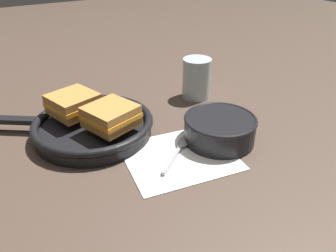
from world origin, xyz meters
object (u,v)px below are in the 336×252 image
at_px(sandwich_near_left, 73,104).
at_px(sandwich_near_right, 111,116).
at_px(spoon, 181,146).
at_px(drinking_glass, 197,78).
at_px(skillet, 93,126).
at_px(soup_bowl, 220,128).

distance_m(sandwich_near_left, sandwich_near_right, 0.11).
distance_m(spoon, sandwich_near_left, 0.27).
relative_size(spoon, drinking_glass, 1.13).
distance_m(skillet, drinking_glass, 0.33).
bearing_deg(drinking_glass, sandwich_near_left, 178.85).
relative_size(sandwich_near_right, drinking_glass, 1.10).
height_order(sandwich_near_left, drinking_glass, drinking_glass).
relative_size(soup_bowl, sandwich_near_right, 1.28).
height_order(skillet, sandwich_near_right, sandwich_near_right).
xyz_separation_m(soup_bowl, sandwich_near_right, (-0.20, 0.12, 0.03)).
bearing_deg(spoon, skillet, 94.18).
height_order(spoon, drinking_glass, drinking_glass).
bearing_deg(drinking_glass, sandwich_near_right, -162.32).
height_order(soup_bowl, sandwich_near_left, sandwich_near_left).
distance_m(soup_bowl, spoon, 0.10).
relative_size(sandwich_near_left, sandwich_near_right, 0.98).
bearing_deg(sandwich_near_right, soup_bowl, -31.20).
xyz_separation_m(skillet, sandwich_near_right, (0.03, -0.05, 0.04)).
bearing_deg(skillet, sandwich_near_right, -62.66).
relative_size(spoon, sandwich_near_left, 1.04).
bearing_deg(spoon, drinking_glass, 10.55).
height_order(sandwich_near_left, sandwich_near_right, same).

